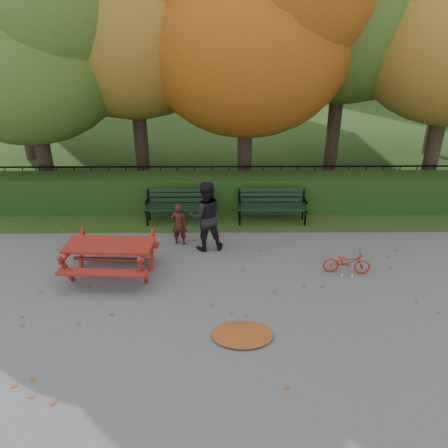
{
  "coord_description": "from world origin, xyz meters",
  "views": [
    {
      "loc": [
        -0.24,
        -6.84,
        4.94
      ],
      "look_at": [
        -0.18,
        1.42,
        1.0
      ],
      "focal_mm": 35.0,
      "sensor_mm": 36.0,
      "label": 1
    }
  ],
  "objects_px": {
    "tree_a": "(30,34)",
    "tree_c": "(260,21)",
    "adult": "(205,216)",
    "bicycle": "(347,262)",
    "picnic_table": "(110,251)",
    "bench_left": "(180,203)",
    "child": "(179,224)",
    "bench_right": "(272,203)"
  },
  "relations": [
    {
      "from": "tree_a",
      "to": "tree_c",
      "type": "relative_size",
      "value": 0.94
    },
    {
      "from": "adult",
      "to": "bicycle",
      "type": "relative_size",
      "value": 1.7
    },
    {
      "from": "picnic_table",
      "to": "adult",
      "type": "relative_size",
      "value": 1.11
    },
    {
      "from": "bench_left",
      "to": "child",
      "type": "xyz_separation_m",
      "value": [
        0.07,
        -1.26,
        -0.01
      ]
    },
    {
      "from": "child",
      "to": "bicycle",
      "type": "height_order",
      "value": "child"
    },
    {
      "from": "tree_a",
      "to": "adult",
      "type": "relative_size",
      "value": 4.5
    },
    {
      "from": "tree_c",
      "to": "bench_right",
      "type": "bearing_deg",
      "value": -83.3
    },
    {
      "from": "bench_right",
      "to": "picnic_table",
      "type": "distance_m",
      "value": 4.51
    },
    {
      "from": "tree_a",
      "to": "tree_c",
      "type": "xyz_separation_m",
      "value": [
        6.02,
        0.38,
        0.3
      ]
    },
    {
      "from": "tree_a",
      "to": "child",
      "type": "relative_size",
      "value": 7.3
    },
    {
      "from": "bench_left",
      "to": "bicycle",
      "type": "bearing_deg",
      "value": -35.14
    },
    {
      "from": "bench_right",
      "to": "picnic_table",
      "type": "height_order",
      "value": "bench_right"
    },
    {
      "from": "bench_left",
      "to": "picnic_table",
      "type": "relative_size",
      "value": 0.97
    },
    {
      "from": "bench_right",
      "to": "picnic_table",
      "type": "relative_size",
      "value": 0.97
    },
    {
      "from": "tree_c",
      "to": "bench_left",
      "type": "bearing_deg",
      "value": -133.36
    },
    {
      "from": "picnic_table",
      "to": "bicycle",
      "type": "bearing_deg",
      "value": 4.2
    },
    {
      "from": "bicycle",
      "to": "child",
      "type": "bearing_deg",
      "value": 76.27
    },
    {
      "from": "tree_c",
      "to": "tree_a",
      "type": "bearing_deg",
      "value": -176.35
    },
    {
      "from": "child",
      "to": "adult",
      "type": "bearing_deg",
      "value": 166.78
    },
    {
      "from": "child",
      "to": "adult",
      "type": "height_order",
      "value": "adult"
    },
    {
      "from": "bench_left",
      "to": "child",
      "type": "distance_m",
      "value": 1.26
    },
    {
      "from": "picnic_table",
      "to": "tree_c",
      "type": "bearing_deg",
      "value": 59.19
    },
    {
      "from": "tree_a",
      "to": "adult",
      "type": "bearing_deg",
      "value": -36.32
    },
    {
      "from": "tree_a",
      "to": "child",
      "type": "xyz_separation_m",
      "value": [
        3.96,
        -3.14,
        -4.01
      ]
    },
    {
      "from": "child",
      "to": "tree_a",
      "type": "bearing_deg",
      "value": -30.92
    },
    {
      "from": "tree_a",
      "to": "picnic_table",
      "type": "xyz_separation_m",
      "value": [
        2.67,
        -4.57,
        -3.93
      ]
    },
    {
      "from": "tree_a",
      "to": "picnic_table",
      "type": "relative_size",
      "value": 4.04
    },
    {
      "from": "bench_left",
      "to": "bench_right",
      "type": "distance_m",
      "value": 2.4
    },
    {
      "from": "picnic_table",
      "to": "child",
      "type": "bearing_deg",
      "value": 51.14
    },
    {
      "from": "bicycle",
      "to": "bench_left",
      "type": "bearing_deg",
      "value": 61.5
    },
    {
      "from": "tree_a",
      "to": "bench_right",
      "type": "xyz_separation_m",
      "value": [
        6.29,
        -1.88,
        -4.0
      ]
    },
    {
      "from": "tree_c",
      "to": "bench_right",
      "type": "distance_m",
      "value": 4.87
    },
    {
      "from": "bench_right",
      "to": "bicycle",
      "type": "relative_size",
      "value": 1.84
    },
    {
      "from": "picnic_table",
      "to": "adult",
      "type": "xyz_separation_m",
      "value": [
        1.93,
        1.19,
        0.24
      ]
    },
    {
      "from": "picnic_table",
      "to": "tree_a",
      "type": "bearing_deg",
      "value": 123.63
    },
    {
      "from": "tree_c",
      "to": "picnic_table",
      "type": "xyz_separation_m",
      "value": [
        -3.35,
        -4.95,
        -4.23
      ]
    },
    {
      "from": "bench_left",
      "to": "child",
      "type": "height_order",
      "value": "child"
    },
    {
      "from": "bench_left",
      "to": "adult",
      "type": "height_order",
      "value": "adult"
    },
    {
      "from": "bench_left",
      "to": "bench_right",
      "type": "height_order",
      "value": "same"
    },
    {
      "from": "picnic_table",
      "to": "child",
      "type": "xyz_separation_m",
      "value": [
        1.29,
        1.43,
        -0.08
      ]
    },
    {
      "from": "tree_c",
      "to": "child",
      "type": "xyz_separation_m",
      "value": [
        -2.06,
        -3.52,
        -4.31
      ]
    },
    {
      "from": "tree_a",
      "to": "child",
      "type": "distance_m",
      "value": 6.45
    }
  ]
}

